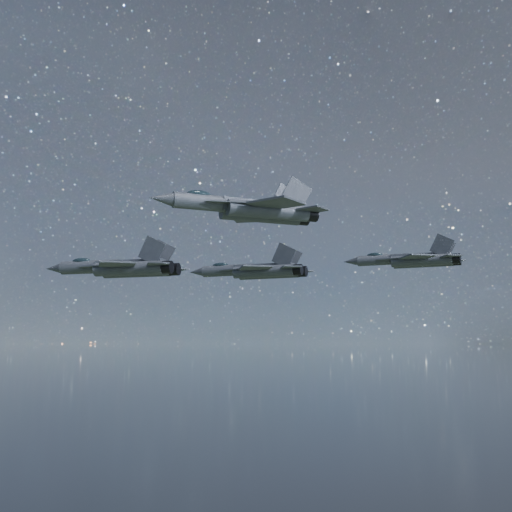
{
  "coord_description": "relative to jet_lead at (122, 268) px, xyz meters",
  "views": [
    {
      "loc": [
        0.16,
        -68.72,
        132.54
      ],
      "look_at": [
        2.12,
        1.67,
        142.91
      ],
      "focal_mm": 42.0,
      "sensor_mm": 36.0,
      "label": 1
    }
  ],
  "objects": [
    {
      "name": "jet_right",
      "position": [
        14.5,
        -17.7,
        2.96
      ],
      "size": [
        15.51,
        10.33,
        3.94
      ],
      "rotation": [
        0.0,
        0.0,
        0.35
      ],
      "color": "#30333C"
    },
    {
      "name": "jet_lead",
      "position": [
        0.0,
        0.0,
        0.0
      ],
      "size": [
        17.58,
        11.83,
        4.44
      ],
      "rotation": [
        0.0,
        0.0,
        -0.31
      ],
      "color": "#30333C"
    },
    {
      "name": "jet_slot",
      "position": [
        34.83,
        3.88,
        1.6
      ],
      "size": [
        14.8,
        9.72,
        3.8
      ],
      "rotation": [
        0.0,
        0.0,
        -0.42
      ],
      "color": "#30333C"
    },
    {
      "name": "jet_left",
      "position": [
        16.07,
        20.09,
        2.17
      ],
      "size": [
        19.36,
        12.72,
        4.97
      ],
      "rotation": [
        0.0,
        0.0,
        -0.41
      ],
      "color": "#30333C"
    }
  ]
}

